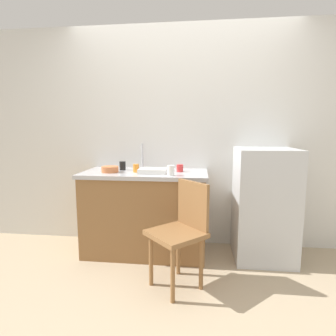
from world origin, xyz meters
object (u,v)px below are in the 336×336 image
chair (182,229)px  dish_tray (153,171)px  refrigerator (264,204)px  terracotta_bowl (110,169)px  cup_red (180,168)px  cup_black (123,166)px  cup_orange (136,168)px  cup_white (171,171)px

chair → dish_tray: dish_tray is taller
refrigerator → terracotta_bowl: refrigerator is taller
cup_red → cup_black: cup_black is taller
cup_black → dish_tray: bearing=-27.3°
refrigerator → chair: 1.01m
dish_tray → terracotta_bowl: (-0.46, 0.03, 0.01)m
refrigerator → dish_tray: size_ratio=4.07×
cup_red → cup_orange: (-0.45, -0.09, 0.00)m
refrigerator → cup_red: 0.93m
dish_tray → cup_black: bearing=152.7°
chair → cup_orange: bearing=179.2°
refrigerator → cup_white: 1.03m
cup_white → terracotta_bowl: bearing=168.2°
refrigerator → cup_black: bearing=177.0°
cup_orange → cup_white: bearing=-23.6°
refrigerator → cup_black: size_ratio=12.06×
refrigerator → chair: bearing=-142.8°
dish_tray → cup_white: 0.22m
refrigerator → chair: size_ratio=1.28×
cup_white → cup_orange: cup_white is taller
cup_black → chair: bearing=-44.7°
dish_tray → cup_white: cup_white is taller
dish_tray → cup_orange: bearing=162.9°
dish_tray → cup_black: 0.42m
chair → terracotta_bowl: terracotta_bowl is taller
cup_white → cup_orange: 0.42m
refrigerator → cup_black: refrigerator is taller
cup_white → cup_black: cup_white is taller
cup_red → refrigerator: bearing=-2.2°
refrigerator → cup_red: (-0.86, 0.03, 0.35)m
dish_tray → terracotta_bowl: terracotta_bowl is taller
cup_white → cup_orange: (-0.38, 0.17, -0.01)m
chair → dish_tray: 0.72m
cup_orange → chair: bearing=-47.2°
chair → cup_black: bearing=-178.3°
terracotta_bowl → cup_black: (0.09, 0.16, 0.02)m
terracotta_bowl → cup_white: size_ratio=1.78×
chair → terracotta_bowl: (-0.78, 0.52, 0.42)m
cup_orange → dish_tray: bearing=-17.1°
chair → cup_black: 1.07m
chair → dish_tray: size_ratio=3.18×
refrigerator → terracotta_bowl: bearing=-176.9°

